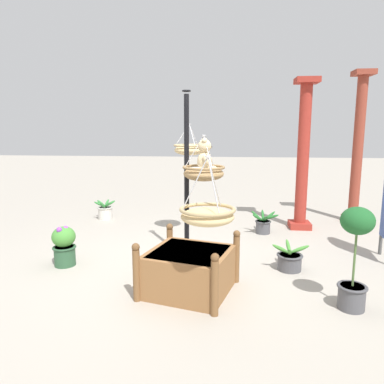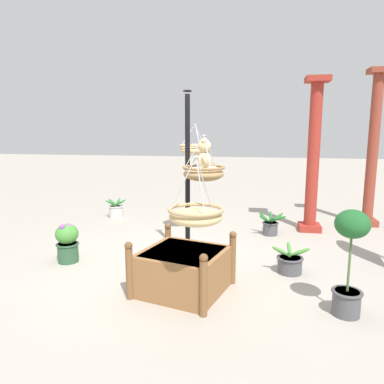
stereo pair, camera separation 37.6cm
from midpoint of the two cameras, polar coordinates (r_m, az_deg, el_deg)
The scene contains 14 objects.
ground_plane at distance 5.23m, azimuth 0.93°, elevation -11.09°, with size 40.00×40.00×0.00m, color #A8A093.
display_pole_central at distance 5.18m, azimuth 1.40°, elevation -2.78°, with size 0.44×0.44×2.39m.
hanging_basket_with_teddy at distance 4.91m, azimuth 4.04°, elevation 3.05°, with size 0.58×0.58×0.62m.
teddy_bear at distance 4.88m, azimuth 4.33°, elevation 5.39°, with size 0.32×0.29×0.46m.
hanging_basket_left_high at distance 6.14m, azimuth 2.25°, elevation 6.76°, with size 0.53×0.53×0.52m.
hanging_basket_right_low at distance 3.51m, azimuth 3.68°, elevation -3.70°, with size 0.55×0.55×0.67m.
greenhouse_pillar_left at distance 7.85m, azimuth 27.81°, elevation 5.61°, with size 0.38×0.38×2.99m.
greenhouse_pillar_right at distance 7.00m, azimuth 20.02°, elevation 4.94°, with size 0.41×0.41×2.78m.
wooden_planter_box at distance 4.30m, azimuth 1.20°, elevation -12.07°, with size 1.17×1.18×0.66m.
potted_plant_fern_front at distance 5.41m, azimuth -17.15°, elevation -7.56°, with size 0.32×0.32×0.57m.
potted_plant_tall_leafy at distance 5.06m, azimuth 17.25°, elevation -10.58°, with size 0.50×0.51×0.38m.
potted_plant_bushy_green at distance 6.68m, azimuth 13.85°, elevation -5.20°, with size 0.55×0.51×0.41m.
potted_plant_small_succulent at distance 4.05m, azimuth 26.10°, elevation -9.28°, with size 0.34×0.34×1.10m.
potted_plant_trailing_ivy at distance 7.87m, azimuth -10.54°, elevation -2.78°, with size 0.43×0.43×0.41m.
Camera 2 is at (4.80, 0.97, 1.87)m, focal length 33.88 mm.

